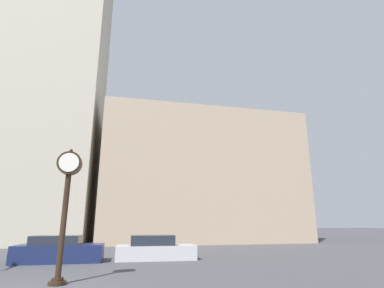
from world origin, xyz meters
The scene contains 5 objects.
building_tall_tower centered at (-7.67, 24.00, 19.91)m, with size 13.73×12.00×39.82m.
building_storefront_row centered at (10.67, 24.00, 6.79)m, with size 21.18×12.00×13.58m.
street_clock centered at (0.40, 1.88, 2.97)m, with size 0.82×0.57×4.54m.
car_navy centered at (-0.75, 8.05, 0.57)m, with size 4.30×1.95×1.32m.
car_silver centered at (4.20, 8.10, 0.54)m, with size 4.34×1.86×1.29m.
Camera 1 is at (2.34, -9.34, 1.94)m, focal length 28.00 mm.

